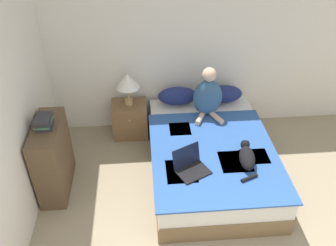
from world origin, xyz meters
name	(u,v)px	position (x,y,z in m)	size (l,w,h in m)	color
wall_back	(196,44)	(0.00, 3.48, 1.27)	(5.03, 0.05, 2.55)	silver
wall_side	(4,128)	(-2.04, 1.73, 1.27)	(0.05, 4.45, 2.55)	silver
bed	(210,157)	(0.06, 2.34, 0.24)	(1.49, 2.14, 0.49)	brown
pillow_near	(177,96)	(-0.27, 3.24, 0.61)	(0.55, 0.28, 0.25)	navy
pillow_far	(223,94)	(0.38, 3.24, 0.61)	(0.55, 0.28, 0.25)	navy
person_sitting	(208,96)	(0.10, 2.94, 0.78)	(0.39, 0.38, 0.70)	#33567A
cat_tabby	(247,157)	(0.39, 1.93, 0.58)	(0.25, 0.56, 0.17)	black
laptop_open	(191,166)	(-0.26, 1.86, 0.54)	(0.44, 0.42, 0.26)	black
nightstand	(130,119)	(-0.95, 3.22, 0.26)	(0.49, 0.39, 0.53)	brown
table_lamp	(128,82)	(-0.95, 3.22, 0.88)	(0.32, 0.32, 0.47)	tan
bookshelf	(53,158)	(-1.84, 2.23, 0.46)	(0.30, 0.79, 0.91)	brown
book_stack_top	(43,122)	(-1.84, 2.22, 0.98)	(0.20, 0.27, 0.13)	#2D2D33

